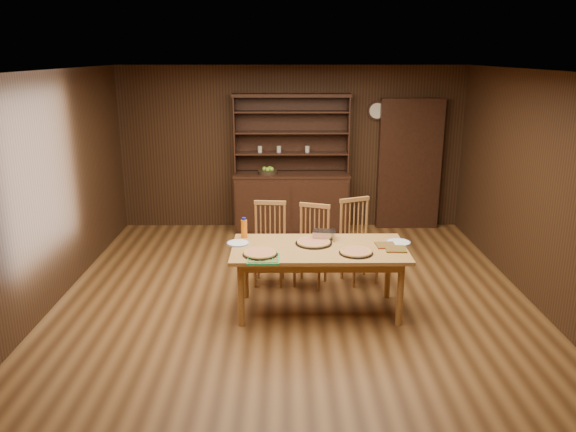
{
  "coord_description": "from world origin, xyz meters",
  "views": [
    {
      "loc": [
        -0.11,
        -5.99,
        2.78
      ],
      "look_at": [
        -0.07,
        0.4,
        0.91
      ],
      "focal_mm": 35.0,
      "sensor_mm": 36.0,
      "label": 1
    }
  ],
  "objects_px": {
    "chair_left": "(270,240)",
    "chair_right": "(357,238)",
    "chair_center": "(312,242)",
    "juice_bottle": "(244,228)",
    "dining_table": "(319,254)",
    "china_hutch": "(291,194)"
  },
  "relations": [
    {
      "from": "chair_left",
      "to": "chair_right",
      "type": "relative_size",
      "value": 0.98
    },
    {
      "from": "china_hutch",
      "to": "dining_table",
      "type": "height_order",
      "value": "china_hutch"
    },
    {
      "from": "chair_left",
      "to": "chair_center",
      "type": "height_order",
      "value": "chair_left"
    },
    {
      "from": "china_hutch",
      "to": "chair_left",
      "type": "bearing_deg",
      "value": -97.97
    },
    {
      "from": "chair_center",
      "to": "chair_right",
      "type": "bearing_deg",
      "value": 30.28
    },
    {
      "from": "chair_left",
      "to": "chair_right",
      "type": "bearing_deg",
      "value": 7.08
    },
    {
      "from": "dining_table",
      "to": "juice_bottle",
      "type": "relative_size",
      "value": 7.99
    },
    {
      "from": "dining_table",
      "to": "chair_left",
      "type": "xyz_separation_m",
      "value": [
        -0.56,
        0.87,
        -0.13
      ]
    },
    {
      "from": "china_hutch",
      "to": "chair_left",
      "type": "distance_m",
      "value": 2.16
    },
    {
      "from": "china_hutch",
      "to": "dining_table",
      "type": "xyz_separation_m",
      "value": [
        0.26,
        -3.01,
        0.07
      ]
    },
    {
      "from": "chair_right",
      "to": "juice_bottle",
      "type": "height_order",
      "value": "chair_right"
    },
    {
      "from": "dining_table",
      "to": "chair_right",
      "type": "relative_size",
      "value": 1.81
    },
    {
      "from": "chair_left",
      "to": "dining_table",
      "type": "bearing_deg",
      "value": -52.49
    },
    {
      "from": "chair_center",
      "to": "juice_bottle",
      "type": "distance_m",
      "value": 0.98
    },
    {
      "from": "dining_table",
      "to": "juice_bottle",
      "type": "height_order",
      "value": "juice_bottle"
    },
    {
      "from": "dining_table",
      "to": "chair_right",
      "type": "bearing_deg",
      "value": 59.67
    },
    {
      "from": "chair_left",
      "to": "chair_right",
      "type": "height_order",
      "value": "chair_right"
    },
    {
      "from": "dining_table",
      "to": "chair_center",
      "type": "xyz_separation_m",
      "value": [
        -0.03,
        0.81,
        -0.14
      ]
    },
    {
      "from": "dining_table",
      "to": "chair_left",
      "type": "bearing_deg",
      "value": 123.0
    },
    {
      "from": "chair_right",
      "to": "juice_bottle",
      "type": "distance_m",
      "value": 1.52
    },
    {
      "from": "chair_center",
      "to": "chair_right",
      "type": "xyz_separation_m",
      "value": [
        0.57,
        0.11,
        0.03
      ]
    },
    {
      "from": "chair_center",
      "to": "juice_bottle",
      "type": "height_order",
      "value": "chair_center"
    }
  ]
}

